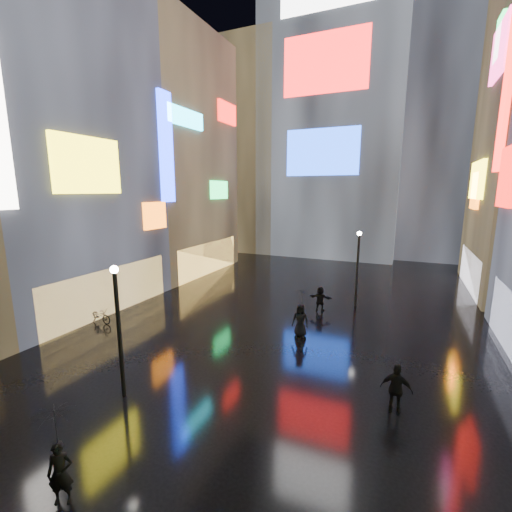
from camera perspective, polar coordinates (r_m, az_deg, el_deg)
The scene contains 15 objects.
ground at distance 23.80m, azimuth 7.84°, elevation -8.52°, with size 140.00×140.00×0.00m, color black.
building_left_mid at distance 27.28m, azimuth -32.18°, elevation 17.94°, with size 10.28×12.70×24.00m.
building_left_far at distance 35.46m, azimuth -15.30°, elevation 15.55°, with size 10.28×12.00×22.00m.
tower_main at distance 48.33m, azimuth 13.48°, elevation 26.38°, with size 16.00×14.20×42.00m.
tower_flank_right at distance 48.62m, azimuth 28.73°, elevation 20.44°, with size 12.00×12.00×34.00m, color black.
tower_flank_left at distance 48.29m, azimuth -0.96°, elevation 16.98°, with size 10.00×10.00×26.00m, color black.
lamp_near at distance 13.98m, azimuth -21.93°, elevation -10.55°, with size 0.30×0.30×5.20m.
lamp_far at distance 24.13m, azimuth 16.58°, elevation -1.35°, with size 0.30×0.30×5.20m.
pedestrian_0 at distance 11.36m, azimuth -29.81°, elevation -28.87°, with size 0.62×0.41×1.70m, color black.
pedestrian_3 at distance 13.95m, azimuth 22.36°, elevation -19.82°, with size 1.09×0.45×1.86m, color black.
pedestrian_4 at distance 19.09m, azimuth 7.40°, elevation -10.58°, with size 0.89×0.58×1.82m, color black.
pedestrian_5 at distance 23.18m, azimuth 10.65°, elevation -7.02°, with size 1.51×0.48×1.63m, color black.
umbrella_0 at distance 10.59m, azimuth -30.55°, elevation -23.25°, with size 1.04×1.06×0.96m, color black.
umbrella_2 at distance 18.66m, azimuth 7.50°, elevation -6.84°, with size 0.87×0.89×0.80m, color black.
bicycle at distance 22.90m, azimuth -24.70°, elevation -9.03°, with size 0.61×1.75×0.92m, color black.
Camera 1 is at (5.99, -1.65, 7.86)m, focal length 24.00 mm.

